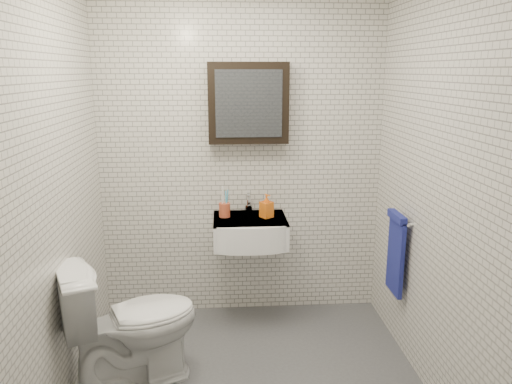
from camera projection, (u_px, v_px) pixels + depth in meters
ground at (249, 378)px, 3.23m from camera, size 2.20×2.00×0.01m
room_shell at (249, 154)px, 2.88m from camera, size 2.22×2.02×2.51m
washbasin at (250, 231)px, 3.76m from camera, size 0.55×0.50×0.20m
faucet at (249, 204)px, 3.91m from camera, size 0.06×0.20×0.15m
mirror_cabinet at (248, 103)px, 3.72m from camera, size 0.60×0.15×0.60m
towel_rail at (396, 250)px, 3.46m from camera, size 0.09×0.30×0.58m
toothbrush_cup at (225, 209)px, 3.80m from camera, size 0.10×0.10×0.24m
soap_bottle at (267, 206)px, 3.78m from camera, size 0.11×0.12×0.18m
toilet at (132, 322)px, 3.10m from camera, size 0.94×0.76×0.83m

